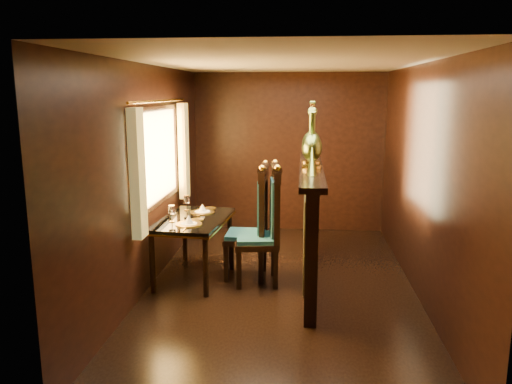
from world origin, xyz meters
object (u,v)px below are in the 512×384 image
dining_table (193,224)px  chair_left (268,221)px  chair_right (256,218)px  peacock_right (312,133)px  peacock_left (312,135)px

dining_table → chair_left: (0.90, -0.08, 0.08)m
dining_table → chair_left: bearing=-0.0°
chair_right → peacock_right: bearing=17.4°
peacock_right → chair_left: bearing=-144.3°
chair_left → peacock_left: bearing=-9.5°
chair_left → peacock_left: peacock_left is taller
dining_table → chair_right: chair_right is taller
chair_right → peacock_left: 1.20m
chair_right → peacock_right: (0.63, 0.19, 1.00)m
peacock_right → chair_right: bearing=-163.5°
chair_left → dining_table: bearing=167.8°
peacock_left → peacock_right: (0.00, 0.37, -0.00)m
chair_right → peacock_left: (0.63, -0.18, 1.00)m
chair_left → peacock_right: peacock_right is taller
chair_right → peacock_left: size_ratio=1.89×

